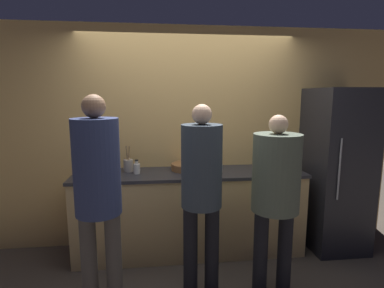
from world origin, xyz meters
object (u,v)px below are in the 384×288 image
at_px(bottle_amber, 267,164).
at_px(bottle_red, 98,171).
at_px(bottle_clear, 137,168).
at_px(person_center, 202,183).
at_px(fruit_bowl, 188,167).
at_px(cup_white, 219,168).
at_px(person_left, 98,186).
at_px(utensil_crock, 128,165).
at_px(person_right, 276,186).
at_px(refrigerator, 335,169).

bearing_deg(bottle_amber, bottle_red, -178.41).
bearing_deg(bottle_red, bottle_clear, 11.24).
xyz_separation_m(person_center, fruit_bowl, (-0.04, 0.84, -0.05)).
distance_m(bottle_amber, cup_white, 0.55).
bearing_deg(person_left, bottle_amber, 26.90).
distance_m(fruit_bowl, utensil_crock, 0.67).
bearing_deg(person_center, person_left, -169.20).
height_order(bottle_clear, cup_white, bottle_clear).
xyz_separation_m(person_left, bottle_clear, (0.24, 0.89, -0.08)).
bearing_deg(utensil_crock, bottle_clear, -46.47).
distance_m(person_right, cup_white, 0.84).
relative_size(person_left, cup_white, 20.07).
bearing_deg(refrigerator, person_center, -157.62).
height_order(refrigerator, utensil_crock, refrigerator).
xyz_separation_m(refrigerator, person_right, (-1.04, -0.76, 0.07)).
relative_size(person_left, bottle_amber, 9.98).
bearing_deg(bottle_clear, refrigerator, -0.83).
bearing_deg(bottle_amber, cup_white, -179.76).
height_order(person_right, bottle_clear, person_right).
bearing_deg(person_right, person_left, -176.29).
bearing_deg(utensil_crock, person_left, -98.03).
bearing_deg(person_left, bottle_red, 100.76).
distance_m(utensil_crock, bottle_clear, 0.15).
height_order(bottle_amber, cup_white, bottle_amber).
height_order(bottle_amber, bottle_red, bottle_amber).
bearing_deg(refrigerator, bottle_red, -179.04).
distance_m(refrigerator, fruit_bowl, 1.74).
xyz_separation_m(bottle_clear, cup_white, (0.92, -0.03, -0.02)).
distance_m(person_right, bottle_amber, 0.80).
distance_m(person_right, fruit_bowl, 1.14).
xyz_separation_m(bottle_amber, bottle_clear, (-1.47, 0.03, -0.01)).
relative_size(person_right, cup_white, 18.18).
bearing_deg(bottle_amber, person_center, -140.53).
relative_size(person_left, utensil_crock, 6.13).
relative_size(utensil_crock, bottle_clear, 1.88).
bearing_deg(bottle_amber, bottle_clear, 178.93).
height_order(person_left, utensil_crock, person_left).
bearing_deg(cup_white, bottle_clear, 178.16).
relative_size(refrigerator, fruit_bowl, 5.08).
height_order(refrigerator, cup_white, refrigerator).
height_order(person_center, bottle_clear, person_center).
height_order(person_left, bottle_clear, person_left).
height_order(person_left, person_center, person_left).
relative_size(refrigerator, bottle_amber, 10.39).
xyz_separation_m(bottle_clear, bottle_red, (-0.40, -0.08, 0.00)).
xyz_separation_m(refrigerator, utensil_crock, (-2.41, 0.14, 0.09)).
relative_size(person_right, utensil_crock, 5.55).
height_order(person_left, bottle_amber, person_left).
relative_size(person_right, bottle_red, 10.27).
relative_size(bottle_amber, bottle_red, 1.14).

